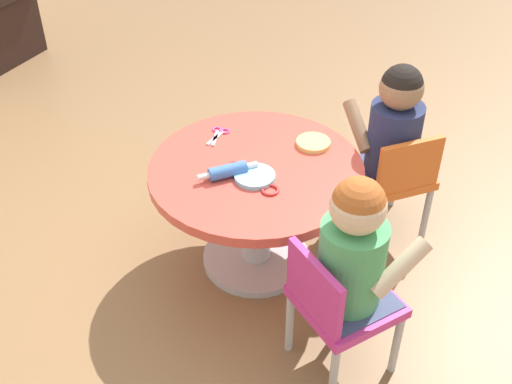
# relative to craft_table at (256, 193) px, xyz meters

# --- Properties ---
(ground_plane) EXTENTS (10.00, 10.00, 0.00)m
(ground_plane) POSITION_rel_craft_table_xyz_m (0.00, 0.00, -0.35)
(ground_plane) COLOR olive
(craft_table) EXTENTS (0.81, 0.81, 0.48)m
(craft_table) POSITION_rel_craft_table_xyz_m (0.00, 0.00, 0.00)
(craft_table) COLOR silver
(craft_table) RESTS_ON ground
(child_chair_left) EXTENTS (0.42, 0.42, 0.54)m
(child_chair_left) POSITION_rel_craft_table_xyz_m (-0.46, -0.36, -0.05)
(child_chair_left) COLOR #B7B7BC
(child_chair_left) RESTS_ON ground
(seated_child_left) EXTENTS (0.43, 0.44, 0.51)m
(seated_child_left) POSITION_rel_craft_table_xyz_m (-0.43, -0.39, 0.18)
(seated_child_left) COLOR #3F4772
(seated_child_left) RESTS_ON ground
(child_chair_right) EXTENTS (0.41, 0.41, 0.54)m
(child_chair_right) POSITION_rel_craft_table_xyz_m (0.28, -0.52, -0.05)
(child_chair_right) COLOR #B7B7BC
(child_chair_right) RESTS_ON ground
(seated_child_right) EXTENTS (0.44, 0.41, 0.51)m
(seated_child_right) POSITION_rel_craft_table_xyz_m (0.31, -0.50, 0.18)
(seated_child_right) COLOR #3F4772
(seated_child_right) RESTS_ON ground
(rolling_pin) EXTENTS (0.15, 0.20, 0.05)m
(rolling_pin) POSITION_rel_craft_table_xyz_m (-0.08, 0.09, 0.15)
(rolling_pin) COLOR #3F72CC
(rolling_pin) RESTS_ON craft_table
(craft_scissors) EXTENTS (0.14, 0.08, 0.01)m
(craft_scissors) POSITION_rel_craft_table_xyz_m (0.19, 0.19, 0.13)
(craft_scissors) COLOR silver
(craft_scissors) RESTS_ON craft_table
(playdough_blob_0) EXTENTS (0.15, 0.15, 0.02)m
(playdough_blob_0) POSITION_rel_craft_table_xyz_m (-0.07, -0.01, 0.14)
(playdough_blob_0) COLOR #8CCCF2
(playdough_blob_0) RESTS_ON craft_table
(playdough_blob_1) EXTENTS (0.13, 0.13, 0.02)m
(playdough_blob_1) POSITION_rel_craft_table_xyz_m (0.19, -0.19, 0.14)
(playdough_blob_1) COLOR #F2CC72
(playdough_blob_1) RESTS_ON craft_table
(cookie_cutter_0) EXTENTS (0.05, 0.05, 0.01)m
(cookie_cutter_0) POSITION_rel_craft_table_xyz_m (-0.01, 0.08, 0.13)
(cookie_cutter_0) COLOR red
(cookie_cutter_0) RESTS_ON craft_table
(cookie_cutter_1) EXTENTS (0.07, 0.07, 0.01)m
(cookie_cutter_1) POSITION_rel_craft_table_xyz_m (-0.14, -0.08, 0.13)
(cookie_cutter_1) COLOR red
(cookie_cutter_1) RESTS_ON craft_table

